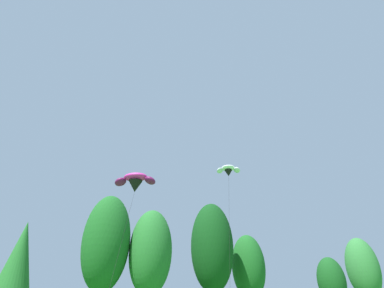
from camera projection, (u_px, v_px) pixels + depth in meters
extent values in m
cone|color=#236628|center=(19.00, 257.00, 35.86)|extent=(4.09, 4.09, 8.38)
ellipsoid|color=#19561E|center=(106.00, 242.00, 37.47)|extent=(5.81, 5.81, 11.67)
ellipsoid|color=#236628|center=(151.00, 251.00, 38.21)|extent=(5.40, 5.40, 10.45)
ellipsoid|color=#0F3D14|center=(212.00, 246.00, 42.73)|extent=(5.99, 5.99, 12.18)
ellipsoid|color=#19561E|center=(248.00, 267.00, 45.65)|extent=(4.99, 4.99, 9.28)
ellipsoid|color=#144719|center=(331.00, 281.00, 46.17)|extent=(4.16, 4.16, 6.85)
ellipsoid|color=#2D7033|center=(363.00, 268.00, 49.78)|extent=(5.10, 5.10, 9.60)
ellipsoid|color=#D12893|center=(136.00, 177.00, 25.09)|extent=(2.30, 1.99, 0.79)
ellipsoid|color=#66144C|center=(150.00, 180.00, 24.78)|extent=(1.37, 1.23, 1.01)
ellipsoid|color=#66144C|center=(121.00, 182.00, 25.07)|extent=(1.38, 1.35, 1.01)
cone|color=black|center=(135.00, 186.00, 24.82)|extent=(1.54, 1.54, 0.96)
cylinder|color=black|center=(123.00, 237.00, 17.92)|extent=(2.93, 9.95, 9.11)
ellipsoid|color=white|center=(228.00, 168.00, 30.69)|extent=(1.66, 1.50, 0.65)
ellipsoid|color=silver|center=(237.00, 170.00, 30.52)|extent=(0.97, 1.02, 0.77)
ellipsoid|color=silver|center=(220.00, 171.00, 30.63)|extent=(1.03, 1.06, 0.77)
cone|color=black|center=(228.00, 173.00, 30.52)|extent=(1.03, 1.03, 0.66)
cylinder|color=black|center=(229.00, 228.00, 24.03)|extent=(4.43, 6.85, 11.96)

